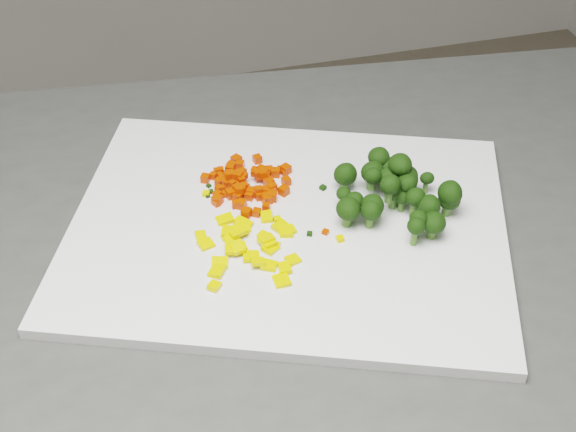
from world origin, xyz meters
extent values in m
cube|color=white|center=(0.32, 0.09, 0.91)|extent=(0.59, 0.53, 0.01)
cube|color=red|center=(0.29, 0.19, 0.92)|extent=(0.01, 0.01, 0.01)
cube|color=red|center=(0.25, 0.15, 0.92)|extent=(0.01, 0.01, 0.01)
cube|color=red|center=(0.28, 0.16, 0.92)|extent=(0.01, 0.01, 0.01)
cube|color=red|center=(0.31, 0.17, 0.93)|extent=(0.01, 0.01, 0.01)
cube|color=red|center=(0.26, 0.18, 0.92)|extent=(0.01, 0.01, 0.01)
cube|color=red|center=(0.26, 0.20, 0.92)|extent=(0.01, 0.01, 0.01)
cube|color=red|center=(0.25, 0.16, 0.92)|extent=(0.01, 0.01, 0.01)
cube|color=red|center=(0.33, 0.18, 0.92)|extent=(0.01, 0.01, 0.01)
cube|color=red|center=(0.30, 0.12, 0.92)|extent=(0.01, 0.01, 0.01)
cube|color=red|center=(0.26, 0.14, 0.92)|extent=(0.01, 0.01, 0.01)
cube|color=red|center=(0.31, 0.18, 0.92)|extent=(0.01, 0.01, 0.01)
cube|color=red|center=(0.26, 0.18, 0.92)|extent=(0.01, 0.01, 0.01)
cube|color=red|center=(0.27, 0.17, 0.92)|extent=(0.01, 0.01, 0.01)
cube|color=red|center=(0.28, 0.15, 0.92)|extent=(0.01, 0.01, 0.01)
cube|color=red|center=(0.26, 0.20, 0.92)|extent=(0.01, 0.01, 0.01)
cube|color=red|center=(0.29, 0.15, 0.92)|extent=(0.01, 0.01, 0.01)
cube|color=red|center=(0.27, 0.20, 0.92)|extent=(0.01, 0.01, 0.01)
cube|color=red|center=(0.31, 0.17, 0.92)|extent=(0.01, 0.01, 0.01)
cube|color=red|center=(0.27, 0.13, 0.92)|extent=(0.01, 0.01, 0.01)
cube|color=red|center=(0.31, 0.21, 0.92)|extent=(0.01, 0.01, 0.01)
cube|color=red|center=(0.32, 0.19, 0.92)|extent=(0.01, 0.01, 0.01)
cube|color=red|center=(0.29, 0.15, 0.92)|extent=(0.01, 0.01, 0.01)
cube|color=red|center=(0.24, 0.19, 0.92)|extent=(0.01, 0.01, 0.01)
cube|color=red|center=(0.27, 0.15, 0.93)|extent=(0.01, 0.01, 0.01)
cube|color=red|center=(0.28, 0.18, 0.92)|extent=(0.01, 0.01, 0.01)
cube|color=red|center=(0.28, 0.18, 0.93)|extent=(0.01, 0.01, 0.01)
cube|color=red|center=(0.32, 0.14, 0.92)|extent=(0.01, 0.01, 0.01)
cube|color=red|center=(0.33, 0.19, 0.92)|extent=(0.01, 0.01, 0.01)
cube|color=red|center=(0.27, 0.12, 0.92)|extent=(0.01, 0.01, 0.01)
cube|color=red|center=(0.28, 0.17, 0.92)|extent=(0.01, 0.01, 0.01)
cube|color=red|center=(0.24, 0.14, 0.92)|extent=(0.01, 0.01, 0.01)
cube|color=red|center=(0.28, 0.16, 0.92)|extent=(0.01, 0.01, 0.01)
cube|color=red|center=(0.31, 0.17, 0.93)|extent=(0.01, 0.01, 0.01)
cube|color=red|center=(0.28, 0.18, 0.93)|extent=(0.01, 0.01, 0.01)
cube|color=red|center=(0.30, 0.18, 0.92)|extent=(0.01, 0.01, 0.01)
cube|color=red|center=(0.26, 0.19, 0.92)|extent=(0.01, 0.01, 0.01)
cube|color=red|center=(0.31, 0.16, 0.92)|extent=(0.01, 0.01, 0.01)
cube|color=red|center=(0.25, 0.18, 0.92)|extent=(0.01, 0.01, 0.01)
cube|color=red|center=(0.31, 0.14, 0.92)|extent=(0.01, 0.01, 0.01)
cube|color=red|center=(0.33, 0.16, 0.92)|extent=(0.01, 0.01, 0.01)
cube|color=red|center=(0.25, 0.17, 0.92)|extent=(0.01, 0.01, 0.01)
cube|color=red|center=(0.30, 0.19, 0.92)|extent=(0.01, 0.01, 0.01)
cube|color=red|center=(0.28, 0.21, 0.92)|extent=(0.01, 0.01, 0.01)
cube|color=red|center=(0.27, 0.15, 0.93)|extent=(0.01, 0.01, 0.01)
cube|color=red|center=(0.29, 0.21, 0.92)|extent=(0.01, 0.01, 0.01)
cube|color=red|center=(0.28, 0.15, 0.92)|extent=(0.01, 0.01, 0.01)
cube|color=red|center=(0.30, 0.13, 0.92)|extent=(0.01, 0.01, 0.01)
cube|color=red|center=(0.26, 0.18, 0.92)|extent=(0.01, 0.01, 0.01)
cube|color=red|center=(0.25, 0.20, 0.92)|extent=(0.01, 0.01, 0.01)
cube|color=red|center=(0.26, 0.17, 0.92)|extent=(0.01, 0.01, 0.01)
cube|color=red|center=(0.26, 0.20, 0.92)|extent=(0.01, 0.01, 0.01)
cube|color=red|center=(0.26, 0.15, 0.92)|extent=(0.01, 0.01, 0.01)
cube|color=red|center=(0.28, 0.12, 0.92)|extent=(0.01, 0.01, 0.01)
cube|color=red|center=(0.31, 0.18, 0.93)|extent=(0.01, 0.01, 0.01)
cube|color=red|center=(0.31, 0.15, 0.92)|extent=(0.01, 0.01, 0.01)
cube|color=red|center=(0.28, 0.22, 0.92)|extent=(0.01, 0.01, 0.01)
cube|color=red|center=(0.34, 0.18, 0.92)|extent=(0.01, 0.01, 0.01)
cube|color=red|center=(0.31, 0.15, 0.92)|extent=(0.01, 0.01, 0.01)
cube|color=red|center=(0.27, 0.18, 0.93)|extent=(0.01, 0.01, 0.01)
cube|color=red|center=(0.30, 0.14, 0.92)|extent=(0.01, 0.01, 0.01)
cube|color=red|center=(0.32, 0.18, 0.92)|extent=(0.01, 0.01, 0.01)
cube|color=red|center=(0.28, 0.17, 0.92)|extent=(0.01, 0.01, 0.01)
cube|color=red|center=(0.29, 0.14, 0.92)|extent=(0.01, 0.01, 0.01)
cube|color=red|center=(0.30, 0.18, 0.92)|extent=(0.01, 0.01, 0.01)
cube|color=red|center=(0.27, 0.19, 0.92)|extent=(0.01, 0.01, 0.01)
cube|color=red|center=(0.26, 0.16, 0.92)|extent=(0.01, 0.01, 0.01)
cube|color=red|center=(0.28, 0.11, 0.92)|extent=(0.01, 0.01, 0.01)
cube|color=red|center=(0.27, 0.15, 0.92)|extent=(0.01, 0.01, 0.01)
cube|color=red|center=(0.30, 0.15, 0.92)|extent=(0.01, 0.01, 0.01)
cube|color=red|center=(0.31, 0.16, 0.92)|extent=(0.01, 0.01, 0.01)
cube|color=red|center=(0.28, 0.15, 0.92)|extent=(0.01, 0.01, 0.01)
cube|color=red|center=(0.26, 0.18, 0.92)|extent=(0.01, 0.01, 0.01)
cube|color=red|center=(0.26, 0.15, 0.92)|extent=(0.01, 0.01, 0.01)
cube|color=red|center=(0.27, 0.16, 0.92)|extent=(0.01, 0.01, 0.01)
cube|color=red|center=(0.28, 0.16, 0.92)|extent=(0.01, 0.01, 0.01)
cube|color=red|center=(0.31, 0.18, 0.92)|extent=(0.01, 0.01, 0.01)
cube|color=yellow|center=(0.29, 0.05, 0.92)|extent=(0.02, 0.02, 0.01)
cube|color=yellow|center=(0.29, 0.06, 0.91)|extent=(0.02, 0.02, 0.01)
cube|color=yellow|center=(0.30, 0.03, 0.91)|extent=(0.02, 0.02, 0.00)
cube|color=yellow|center=(0.26, 0.10, 0.92)|extent=(0.02, 0.02, 0.01)
cube|color=yellow|center=(0.23, 0.05, 0.91)|extent=(0.02, 0.02, 0.01)
cube|color=yellow|center=(0.28, 0.03, 0.91)|extent=(0.02, 0.02, 0.01)
cube|color=yellow|center=(0.25, 0.06, 0.92)|extent=(0.02, 0.01, 0.01)
cube|color=yellow|center=(0.22, 0.04, 0.92)|extent=(0.02, 0.02, 0.01)
cube|color=yellow|center=(0.28, 0.06, 0.92)|extent=(0.02, 0.02, 0.00)
cube|color=yellow|center=(0.31, 0.08, 0.92)|extent=(0.02, 0.03, 0.01)
cube|color=yellow|center=(0.25, 0.09, 0.91)|extent=(0.02, 0.02, 0.01)
cube|color=yellow|center=(0.22, 0.09, 0.91)|extent=(0.01, 0.02, 0.01)
cube|color=yellow|center=(0.28, 0.08, 0.92)|extent=(0.02, 0.02, 0.00)
cube|color=yellow|center=(0.22, 0.01, 0.92)|extent=(0.02, 0.02, 0.01)
cube|color=yellow|center=(0.28, 0.01, 0.91)|extent=(0.02, 0.02, 0.01)
cube|color=yellow|center=(0.29, 0.02, 0.92)|extent=(0.01, 0.02, 0.01)
cube|color=yellow|center=(0.24, 0.06, 0.92)|extent=(0.01, 0.02, 0.01)
cube|color=yellow|center=(0.26, 0.05, 0.91)|extent=(0.02, 0.02, 0.01)
cube|color=yellow|center=(0.25, 0.06, 0.92)|extent=(0.02, 0.02, 0.01)
cube|color=yellow|center=(0.31, 0.08, 0.92)|extent=(0.02, 0.01, 0.01)
cube|color=yellow|center=(0.25, 0.09, 0.91)|extent=(0.02, 0.02, 0.01)
cube|color=yellow|center=(0.22, 0.08, 0.92)|extent=(0.02, 0.02, 0.01)
cube|color=yellow|center=(0.27, 0.03, 0.92)|extent=(0.02, 0.01, 0.01)
cube|color=yellow|center=(0.26, 0.09, 0.92)|extent=(0.02, 0.02, 0.01)
cube|color=yellow|center=(0.31, 0.08, 0.92)|extent=(0.02, 0.02, 0.01)
cube|color=yellow|center=(0.25, 0.08, 0.92)|extent=(0.02, 0.02, 0.01)
cube|color=yellow|center=(0.25, 0.11, 0.92)|extent=(0.02, 0.02, 0.01)
cube|color=yellow|center=(0.28, 0.06, 0.92)|extent=(0.02, 0.02, 0.01)
cube|color=yellow|center=(0.27, 0.10, 0.91)|extent=(0.02, 0.02, 0.01)
cube|color=yellow|center=(0.29, 0.11, 0.92)|extent=(0.02, 0.02, 0.01)
cube|color=yellow|center=(0.26, 0.08, 0.92)|extent=(0.02, 0.02, 0.01)
cube|color=black|center=(0.32, 0.15, 0.91)|extent=(0.01, 0.01, 0.00)
cube|color=red|center=(0.27, 0.19, 0.91)|extent=(0.01, 0.01, 0.00)
cube|color=black|center=(0.37, 0.14, 0.92)|extent=(0.01, 0.01, 0.00)
cube|color=black|center=(0.24, 0.17, 0.91)|extent=(0.01, 0.01, 0.00)
cube|color=red|center=(0.27, 0.17, 0.91)|extent=(0.01, 0.01, 0.00)
cube|color=yellow|center=(0.24, 0.17, 0.92)|extent=(0.01, 0.01, 0.01)
cube|color=red|center=(0.35, 0.07, 0.92)|extent=(0.01, 0.01, 0.00)
cube|color=black|center=(0.33, 0.07, 0.91)|extent=(0.01, 0.01, 0.00)
cube|color=yellow|center=(0.30, 0.10, 0.92)|extent=(0.01, 0.01, 0.01)
cube|color=black|center=(0.42, 0.09, 0.91)|extent=(0.01, 0.01, 0.00)
cube|color=yellow|center=(0.36, 0.05, 0.92)|extent=(0.01, 0.01, 0.01)
cube|color=black|center=(0.24, 0.16, 0.91)|extent=(0.01, 0.01, 0.00)
cube|color=black|center=(0.24, 0.18, 0.91)|extent=(0.01, 0.01, 0.00)
camera|label=1|loc=(0.14, -0.56, 1.49)|focal=50.00mm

